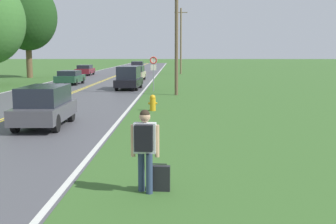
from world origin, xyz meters
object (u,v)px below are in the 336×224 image
object	(u,v)px
suitcase	(160,178)
traffic_sign	(153,65)
car_maroon_sedan_distant	(85,70)
car_dark_grey_suv_approaching	(45,105)
car_dark_green_sedan_mid_far	(70,77)
car_red_van_horizon	(138,67)
car_black_van_mid_near	(129,77)
fire_hydrant	(153,103)
tree_right_cluster	(27,17)
car_champagne_hatchback_receding	(135,73)
hitchhiker_person	(145,143)

from	to	relation	value
suitcase	traffic_sign	xyz separation A→B (m)	(-1.34, 23.86, 1.76)
traffic_sign	car_maroon_sedan_distant	distance (m)	25.47
traffic_sign	car_maroon_sedan_distant	bearing A→B (deg)	113.86
car_dark_grey_suv_approaching	car_dark_green_sedan_mid_far	xyz separation A→B (m)	(-4.65, 22.82, -0.18)
car_maroon_sedan_distant	car_red_van_horizon	bearing A→B (deg)	-43.95
car_maroon_sedan_distant	car_red_van_horizon	xyz separation A→B (m)	(6.38, 6.83, 0.17)
car_red_van_horizon	car_black_van_mid_near	bearing A→B (deg)	2.15
car_dark_grey_suv_approaching	suitcase	bearing A→B (deg)	30.76
fire_hydrant	car_red_van_horizon	bearing A→B (deg)	96.13
car_dark_green_sedan_mid_far	car_maroon_sedan_distant	xyz separation A→B (m)	(-2.06, 16.40, 0.02)
car_dark_green_sedan_mid_far	car_black_van_mid_near	bearing A→B (deg)	-128.84
tree_right_cluster	car_champagne_hatchback_receding	bearing A→B (deg)	-19.63
suitcase	tree_right_cluster	distance (m)	45.53
fire_hydrant	traffic_sign	world-z (taller)	traffic_sign
fire_hydrant	car_maroon_sedan_distant	world-z (taller)	car_maroon_sedan_distant
tree_right_cluster	car_dark_grey_suv_approaching	xyz separation A→B (m)	(12.22, -33.70, -6.32)
car_champagne_hatchback_receding	car_red_van_horizon	size ratio (longest dim) A/B	0.91
hitchhiker_person	car_maroon_sedan_distant	size ratio (longest dim) A/B	0.38
car_dark_green_sedan_mid_far	traffic_sign	bearing A→B (deg)	-128.38
car_champagne_hatchback_receding	car_red_van_horizon	xyz separation A→B (m)	(-1.28, 17.04, 0.04)
car_red_van_horizon	car_maroon_sedan_distant	bearing A→B (deg)	-44.55
car_black_van_mid_near	car_maroon_sedan_distant	xyz separation A→B (m)	(-8.20, 21.60, -0.26)
suitcase	tree_right_cluster	world-z (taller)	tree_right_cluster
suitcase	traffic_sign	distance (m)	23.96
traffic_sign	car_maroon_sedan_distant	xyz separation A→B (m)	(-10.29, 23.26, -1.32)
car_black_van_mid_near	tree_right_cluster	bearing A→B (deg)	-137.38
car_dark_grey_suv_approaching	car_champagne_hatchback_receding	xyz separation A→B (m)	(0.95, 29.00, -0.03)
traffic_sign	car_champagne_hatchback_receding	distance (m)	13.37
hitchhiker_person	fire_hydrant	size ratio (longest dim) A/B	2.16
fire_hydrant	traffic_sign	size ratio (longest dim) A/B	0.31
suitcase	car_black_van_mid_near	bearing A→B (deg)	12.01
car_maroon_sedan_distant	car_red_van_horizon	size ratio (longest dim) A/B	1.08
car_champagne_hatchback_receding	car_dark_grey_suv_approaching	bearing A→B (deg)	-0.11
hitchhiker_person	fire_hydrant	bearing A→B (deg)	6.64
suitcase	car_maroon_sedan_distant	distance (m)	48.54
hitchhiker_person	suitcase	xyz separation A→B (m)	(0.30, 0.14, -0.82)
tree_right_cluster	car_black_van_mid_near	xyz separation A→B (m)	(13.71, -16.09, -6.22)
car_dark_grey_suv_approaching	car_dark_green_sedan_mid_far	bearing A→B (deg)	-169.58
traffic_sign	car_black_van_mid_near	world-z (taller)	traffic_sign
tree_right_cluster	car_dark_grey_suv_approaching	world-z (taller)	tree_right_cluster
tree_right_cluster	car_maroon_sedan_distant	xyz separation A→B (m)	(5.51, 5.51, -6.48)
fire_hydrant	tree_right_cluster	world-z (taller)	tree_right_cluster
suitcase	car_maroon_sedan_distant	world-z (taller)	car_maroon_sedan_distant
fire_hydrant	car_dark_green_sedan_mid_far	bearing A→B (deg)	115.93
suitcase	car_dark_grey_suv_approaching	size ratio (longest dim) A/B	0.15
hitchhiker_person	car_champagne_hatchback_receding	xyz separation A→B (m)	(-3.66, 37.06, -0.26)
tree_right_cluster	car_maroon_sedan_distant	size ratio (longest dim) A/B	2.36
hitchhiker_person	car_black_van_mid_near	bearing A→B (deg)	11.30
hitchhiker_person	car_maroon_sedan_distant	xyz separation A→B (m)	(-11.32, 47.27, -0.38)
tree_right_cluster	car_maroon_sedan_distant	bearing A→B (deg)	44.99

